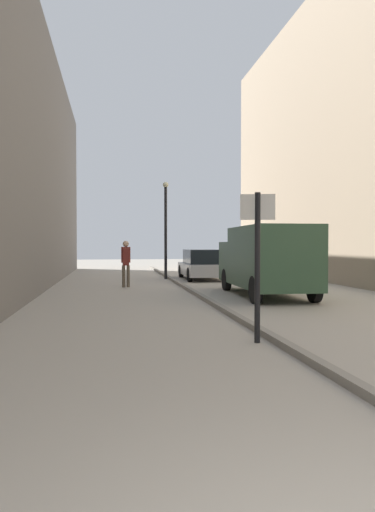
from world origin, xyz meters
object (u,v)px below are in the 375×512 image
at_px(parked_car, 202,265).
at_px(delivery_van, 266,259).
at_px(lamp_post, 166,224).
at_px(street_sign_post, 257,254).
at_px(pedestrian_main_foreground, 126,260).

bearing_deg(parked_car, delivery_van, -84.26).
relative_size(parked_car, lamp_post, 0.89).
xyz_separation_m(delivery_van, lamp_post, (-2.40, 8.01, 1.49)).
bearing_deg(lamp_post, delivery_van, -73.32).
distance_m(parked_car, street_sign_post, 14.78).
xyz_separation_m(parked_car, lamp_post, (-1.72, 0.44, 2.01)).
relative_size(pedestrian_main_foreground, delivery_van, 0.33).
height_order(delivery_van, lamp_post, lamp_post).
bearing_deg(delivery_van, pedestrian_main_foreground, 140.52).
distance_m(delivery_van, lamp_post, 8.49).
bearing_deg(lamp_post, pedestrian_main_foreground, -116.83).
bearing_deg(street_sign_post, parked_car, -84.33).
distance_m(pedestrian_main_foreground, parked_car, 5.27).
relative_size(pedestrian_main_foreground, street_sign_post, 0.71).
xyz_separation_m(pedestrian_main_foreground, street_sign_post, (1.92, -10.98, 0.48)).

